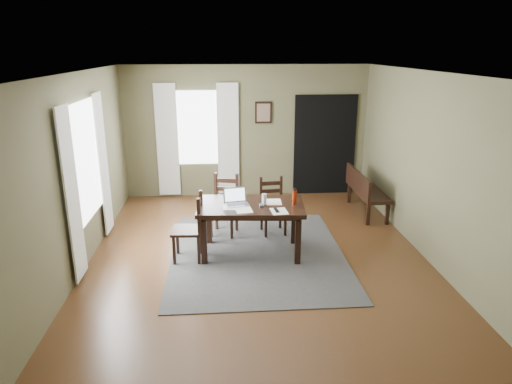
{
  "coord_description": "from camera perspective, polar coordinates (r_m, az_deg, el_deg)",
  "views": [
    {
      "loc": [
        -0.49,
        -6.34,
        3.01
      ],
      "look_at": [
        0.0,
        0.3,
        0.9
      ],
      "focal_mm": 32.0,
      "sensor_mm": 36.0,
      "label": 1
    }
  ],
  "objects": [
    {
      "name": "paper_a",
      "position": [
        6.67,
        -3.31,
        -1.88
      ],
      "size": [
        0.21,
        0.27,
        0.0
      ],
      "primitive_type": "cube",
      "rotation": [
        0.0,
        0.0,
        -0.03
      ],
      "color": "white",
      "rests_on": "dining_table"
    },
    {
      "name": "curtain_back_right",
      "position": [
        9.46,
        -3.51,
        6.52
      ],
      "size": [
        0.44,
        0.03,
        2.3
      ],
      "color": "silver",
      "rests_on": "ground"
    },
    {
      "name": "dining_table",
      "position": [
        6.8,
        -0.61,
        -2.32
      ],
      "size": [
        1.63,
        1.05,
        0.78
      ],
      "rotation": [
        0.0,
        0.0,
        -0.08
      ],
      "color": "black",
      "rests_on": "rug"
    },
    {
      "name": "water_bottle",
      "position": [
        6.79,
        4.82,
        -0.57
      ],
      "size": [
        0.08,
        0.08,
        0.24
      ],
      "rotation": [
        0.0,
        0.0,
        0.19
      ],
      "color": "#B22E0D",
      "rests_on": "dining_table"
    },
    {
      "name": "doorway_back",
      "position": [
        9.76,
        8.58,
        5.8
      ],
      "size": [
        1.3,
        0.03,
        2.1
      ],
      "color": "black",
      "rests_on": "ground"
    },
    {
      "name": "rug",
      "position": [
        7.04,
        0.18,
        -7.7
      ],
      "size": [
        2.6,
        3.2,
        0.01
      ],
      "color": "#373737",
      "rests_on": "ground"
    },
    {
      "name": "curtain_left_near",
      "position": [
        6.31,
        -22.01,
        -0.42
      ],
      "size": [
        0.03,
        0.48,
        2.3
      ],
      "color": "silver",
      "rests_on": "ground"
    },
    {
      "name": "paper_c",
      "position": [
        6.88,
        2.23,
        -1.24
      ],
      "size": [
        0.24,
        0.3,
        0.0
      ],
      "primitive_type": "cube",
      "rotation": [
        0.0,
        0.0,
        -0.04
      ],
      "color": "white",
      "rests_on": "dining_table"
    },
    {
      "name": "curtain_left_far",
      "position": [
        7.83,
        -18.55,
        3.28
      ],
      "size": [
        0.03,
        0.48,
        2.3
      ],
      "color": "silver",
      "rests_on": "ground"
    },
    {
      "name": "room_shell",
      "position": [
        6.48,
        0.2,
        6.83
      ],
      "size": [
        5.02,
        6.02,
        2.71
      ],
      "color": "brown",
      "rests_on": "ground"
    },
    {
      "name": "chair_back_left",
      "position": [
        7.65,
        -3.95,
        -1.7
      ],
      "size": [
        0.54,
        0.54,
        1.0
      ],
      "rotation": [
        0.0,
        0.0,
        -0.26
      ],
      "color": "black",
      "rests_on": "rug"
    },
    {
      "name": "chair_end",
      "position": [
        6.74,
        -8.14,
        -4.53
      ],
      "size": [
        0.46,
        0.46,
        1.0
      ],
      "rotation": [
        0.0,
        0.0,
        -1.62
      ],
      "color": "black",
      "rests_on": "rug"
    },
    {
      "name": "chair_back_right",
      "position": [
        7.68,
        2.09,
        -1.82
      ],
      "size": [
        0.46,
        0.46,
        0.93
      ],
      "rotation": [
        0.0,
        0.0,
        0.13
      ],
      "color": "black",
      "rests_on": "rug"
    },
    {
      "name": "bench",
      "position": [
        8.81,
        13.38,
        0.44
      ],
      "size": [
        0.46,
        1.44,
        0.81
      ],
      "rotation": [
        0.0,
        0.0,
        1.57
      ],
      "color": "black",
      "rests_on": "ground"
    },
    {
      "name": "tv_remote",
      "position": [
        6.51,
        2.57,
        -2.3
      ],
      "size": [
        0.07,
        0.17,
        0.02
      ],
      "primitive_type": "cube",
      "rotation": [
        0.0,
        0.0,
        0.11
      ],
      "color": "black",
      "rests_on": "dining_table"
    },
    {
      "name": "computer_mouse",
      "position": [
        6.68,
        0.67,
        -1.68
      ],
      "size": [
        0.06,
        0.1,
        0.03
      ],
      "primitive_type": "cube",
      "rotation": [
        0.0,
        0.0,
        0.04
      ],
      "color": "#3F3F42",
      "rests_on": "dining_table"
    },
    {
      "name": "ground",
      "position": [
        7.04,
        0.18,
        -7.78
      ],
      "size": [
        5.0,
        6.0,
        0.01
      ],
      "color": "#492C16"
    },
    {
      "name": "laptop",
      "position": [
        6.78,
        -2.54,
        -1.0
      ],
      "size": [
        0.39,
        0.33,
        0.24
      ],
      "rotation": [
        0.0,
        0.0,
        0.19
      ],
      "color": "#B7B7BC",
      "rests_on": "dining_table"
    },
    {
      "name": "curtain_back_left",
      "position": [
        9.52,
        -11.03,
        6.31
      ],
      "size": [
        0.44,
        0.03,
        2.3
      ],
      "color": "silver",
      "rests_on": "ground"
    },
    {
      "name": "paper_e",
      "position": [
        6.55,
        -1.55,
        -2.23
      ],
      "size": [
        0.26,
        0.32,
        0.0
      ],
      "primitive_type": "cube",
      "rotation": [
        0.0,
        0.0,
        0.11
      ],
      "color": "white",
      "rests_on": "dining_table"
    },
    {
      "name": "drinking_glass",
      "position": [
        6.75,
        1.04,
        -0.89
      ],
      "size": [
        0.09,
        0.09,
        0.16
      ],
      "primitive_type": "cylinder",
      "rotation": [
        0.0,
        0.0,
        0.33
      ],
      "color": "silver",
      "rests_on": "dining_table"
    },
    {
      "name": "framed_picture",
      "position": [
        9.43,
        0.93,
        9.91
      ],
      "size": [
        0.34,
        0.03,
        0.44
      ],
      "color": "black",
      "rests_on": "ground"
    },
    {
      "name": "paper_b",
      "position": [
        6.49,
        2.9,
        -2.41
      ],
      "size": [
        0.25,
        0.31,
        0.0
      ],
      "primitive_type": "cube",
      "rotation": [
        0.0,
        0.0,
        0.09
      ],
      "color": "white",
      "rests_on": "dining_table"
    },
    {
      "name": "window_left",
      "position": [
        7.01,
        -20.55,
        3.59
      ],
      "size": [
        0.01,
        1.3,
        1.7
      ],
      "color": "white",
      "rests_on": "ground"
    },
    {
      "name": "window_back",
      "position": [
        9.46,
        -7.33,
        7.95
      ],
      "size": [
        1.0,
        0.01,
        1.5
      ],
      "color": "white",
      "rests_on": "ground"
    }
  ]
}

